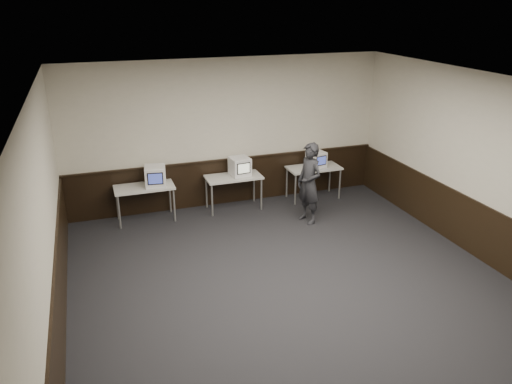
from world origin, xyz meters
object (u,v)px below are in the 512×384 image
at_px(person, 309,183).
at_px(desk_right, 314,170).
at_px(emac_left, 155,176).
at_px(desk_center, 234,179).
at_px(desk_left, 144,190).
at_px(emac_right, 316,159).
at_px(emac_center, 240,166).

bearing_deg(person, desk_right, 134.53).
xyz_separation_m(desk_right, emac_left, (-3.56, -0.04, 0.28)).
height_order(desk_center, person, person).
relative_size(desk_left, emac_left, 2.42).
relative_size(emac_left, emac_right, 1.14).
bearing_deg(desk_center, desk_right, 0.00).
height_order(emac_left, emac_center, emac_left).
distance_m(desk_center, emac_center, 0.31).
bearing_deg(desk_right, person, -119.41).
relative_size(desk_center, person, 0.72).
xyz_separation_m(desk_right, emac_right, (0.05, 0.00, 0.25)).
relative_size(desk_right, person, 0.72).
relative_size(emac_center, person, 0.28).
height_order(desk_left, emac_right, emac_right).
distance_m(desk_center, person, 1.71).
distance_m(desk_left, desk_center, 1.90).
distance_m(desk_right, person, 1.32).
distance_m(emac_left, emac_center, 1.81).
xyz_separation_m(emac_center, person, (1.11, -1.16, -0.11)).
bearing_deg(desk_left, person, -19.90).
bearing_deg(emac_center, emac_right, -6.46).
xyz_separation_m(desk_center, desk_right, (1.90, 0.00, 0.00)).
distance_m(desk_left, emac_center, 2.07).
xyz_separation_m(desk_center, person, (1.26, -1.14, 0.16)).
bearing_deg(person, desk_left, -125.96).
bearing_deg(emac_right, emac_center, 168.67).
xyz_separation_m(desk_left, desk_right, (3.80, 0.00, 0.00)).
distance_m(desk_left, person, 3.36).
distance_m(desk_left, desk_right, 3.80).
relative_size(desk_left, desk_center, 1.00).
bearing_deg(desk_center, emac_center, 6.08).
bearing_deg(person, emac_right, 132.59).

